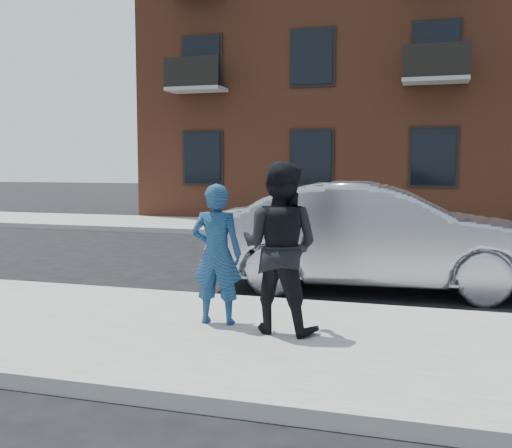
% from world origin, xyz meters
% --- Properties ---
extents(ground, '(100.00, 100.00, 0.00)m').
position_xyz_m(ground, '(0.00, 0.00, 0.00)').
color(ground, black).
rests_on(ground, ground).
extents(near_sidewalk, '(50.00, 3.50, 0.15)m').
position_xyz_m(near_sidewalk, '(0.00, -0.25, 0.07)').
color(near_sidewalk, gray).
rests_on(near_sidewalk, ground).
extents(near_curb, '(50.00, 0.10, 0.15)m').
position_xyz_m(near_curb, '(0.00, 1.55, 0.07)').
color(near_curb, '#999691').
rests_on(near_curb, ground).
extents(far_sidewalk, '(50.00, 3.50, 0.15)m').
position_xyz_m(far_sidewalk, '(0.00, 11.25, 0.07)').
color(far_sidewalk, gray).
rests_on(far_sidewalk, ground).
extents(far_curb, '(50.00, 0.10, 0.15)m').
position_xyz_m(far_curb, '(0.00, 9.45, 0.07)').
color(far_curb, '#999691').
rests_on(far_curb, ground).
extents(apartment_building, '(24.30, 10.30, 12.30)m').
position_xyz_m(apartment_building, '(2.00, 18.00, 6.16)').
color(apartment_building, brown).
rests_on(apartment_building, ground).
extents(silver_sedan, '(5.31, 2.20, 1.71)m').
position_xyz_m(silver_sedan, '(-0.66, 3.20, 0.85)').
color(silver_sedan, '#999BA3').
rests_on(silver_sedan, ground).
extents(man_hoodie, '(0.63, 0.50, 1.63)m').
position_xyz_m(man_hoodie, '(-2.21, 0.12, 0.96)').
color(man_hoodie, navy).
rests_on(man_hoodie, near_sidewalk).
extents(man_peacoat, '(1.00, 0.82, 1.87)m').
position_xyz_m(man_peacoat, '(-1.43, 0.01, 1.09)').
color(man_peacoat, black).
rests_on(man_peacoat, near_sidewalk).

